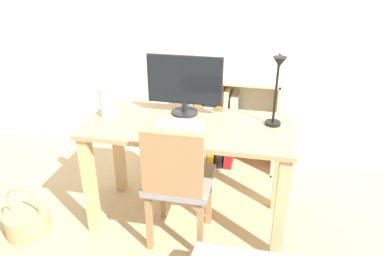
{
  "coord_description": "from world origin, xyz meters",
  "views": [
    {
      "loc": [
        0.45,
        -2.1,
        1.76
      ],
      "look_at": [
        0.0,
        0.1,
        0.67
      ],
      "focal_mm": 35.0,
      "sensor_mm": 36.0,
      "label": 1
    }
  ],
  "objects_px": {
    "bookshelf": "(222,126)",
    "basket": "(27,221)",
    "desk_lamp": "(277,85)",
    "chair": "(178,181)",
    "monitor": "(185,83)",
    "keyboard": "(180,124)",
    "vase": "(106,101)"
  },
  "relations": [
    {
      "from": "bookshelf",
      "to": "basket",
      "type": "bearing_deg",
      "value": -135.35
    },
    {
      "from": "desk_lamp",
      "to": "chair",
      "type": "bearing_deg",
      "value": -151.88
    },
    {
      "from": "monitor",
      "to": "bookshelf",
      "type": "relative_size",
      "value": 0.62
    },
    {
      "from": "keyboard",
      "to": "vase",
      "type": "relative_size",
      "value": 1.26
    },
    {
      "from": "vase",
      "to": "bookshelf",
      "type": "height_order",
      "value": "vase"
    },
    {
      "from": "bookshelf",
      "to": "basket",
      "type": "xyz_separation_m",
      "value": [
        -1.17,
        -1.15,
        -0.29
      ]
    },
    {
      "from": "vase",
      "to": "chair",
      "type": "height_order",
      "value": "vase"
    },
    {
      "from": "vase",
      "to": "desk_lamp",
      "type": "bearing_deg",
      "value": 1.73
    },
    {
      "from": "chair",
      "to": "basket",
      "type": "xyz_separation_m",
      "value": [
        -1.02,
        -0.12,
        -0.38
      ]
    },
    {
      "from": "vase",
      "to": "bookshelf",
      "type": "distance_m",
      "value": 1.13
    },
    {
      "from": "bookshelf",
      "to": "chair",
      "type": "bearing_deg",
      "value": -97.75
    },
    {
      "from": "desk_lamp",
      "to": "chair",
      "type": "relative_size",
      "value": 0.54
    },
    {
      "from": "keyboard",
      "to": "bookshelf",
      "type": "distance_m",
      "value": 0.91
    },
    {
      "from": "monitor",
      "to": "vase",
      "type": "height_order",
      "value": "monitor"
    },
    {
      "from": "monitor",
      "to": "keyboard",
      "type": "bearing_deg",
      "value": -87.41
    },
    {
      "from": "chair",
      "to": "basket",
      "type": "relative_size",
      "value": 2.4
    },
    {
      "from": "monitor",
      "to": "vase",
      "type": "relative_size",
      "value": 2.1
    },
    {
      "from": "vase",
      "to": "desk_lamp",
      "type": "height_order",
      "value": "desk_lamp"
    },
    {
      "from": "monitor",
      "to": "chair",
      "type": "height_order",
      "value": "monitor"
    },
    {
      "from": "chair",
      "to": "bookshelf",
      "type": "relative_size",
      "value": 1.06
    },
    {
      "from": "keyboard",
      "to": "desk_lamp",
      "type": "bearing_deg",
      "value": 6.78
    },
    {
      "from": "basket",
      "to": "keyboard",
      "type": "bearing_deg",
      "value": 18.88
    },
    {
      "from": "chair",
      "to": "basket",
      "type": "height_order",
      "value": "chair"
    },
    {
      "from": "desk_lamp",
      "to": "basket",
      "type": "xyz_separation_m",
      "value": [
        -1.57,
        -0.41,
        -0.94
      ]
    },
    {
      "from": "monitor",
      "to": "basket",
      "type": "height_order",
      "value": "monitor"
    },
    {
      "from": "monitor",
      "to": "keyboard",
      "type": "xyz_separation_m",
      "value": [
        0.01,
        -0.19,
        -0.21
      ]
    },
    {
      "from": "desk_lamp",
      "to": "basket",
      "type": "distance_m",
      "value": 1.87
    },
    {
      "from": "keyboard",
      "to": "chair",
      "type": "relative_size",
      "value": 0.35
    },
    {
      "from": "keyboard",
      "to": "bookshelf",
      "type": "height_order",
      "value": "bookshelf"
    },
    {
      "from": "monitor",
      "to": "chair",
      "type": "distance_m",
      "value": 0.64
    },
    {
      "from": "vase",
      "to": "bookshelf",
      "type": "relative_size",
      "value": 0.29
    },
    {
      "from": "vase",
      "to": "bookshelf",
      "type": "bearing_deg",
      "value": 48.92
    }
  ]
}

